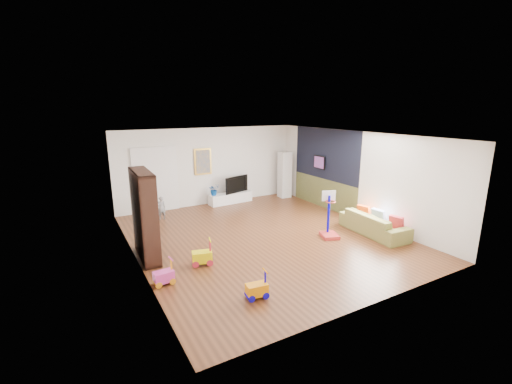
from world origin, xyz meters
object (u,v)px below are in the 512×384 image
media_console (231,198)px  basketball_hoop (330,215)px  bookshelf (145,215)px  sofa (374,224)px

media_console → basketball_hoop: 4.45m
media_console → bookshelf: bookshelf is taller
sofa → basketball_hoop: basketball_hoop is taller
bookshelf → media_console: bearing=43.2°
media_console → sofa: (2.09, -4.74, 0.10)m
sofa → bookshelf: bearing=78.9°
media_console → basketball_hoop: size_ratio=1.29×
bookshelf → basketball_hoop: size_ratio=1.64×
bookshelf → sofa: bearing=-13.0°
bookshelf → basketball_hoop: bookshelf is taller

